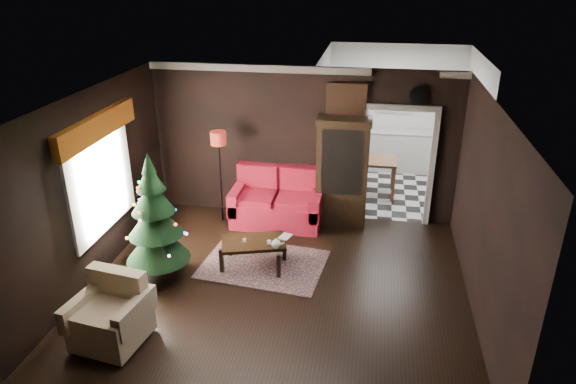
% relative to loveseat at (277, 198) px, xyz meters
% --- Properties ---
extents(floor, '(5.50, 5.50, 0.00)m').
position_rel_loveseat_xyz_m(floor, '(0.40, -2.05, -0.50)').
color(floor, black).
rests_on(floor, ground).
extents(ceiling, '(5.50, 5.50, 0.00)m').
position_rel_loveseat_xyz_m(ceiling, '(0.40, -2.05, 2.30)').
color(ceiling, white).
rests_on(ceiling, ground).
extents(wall_back, '(5.50, 0.00, 5.50)m').
position_rel_loveseat_xyz_m(wall_back, '(0.40, 0.45, 0.90)').
color(wall_back, black).
rests_on(wall_back, ground).
extents(wall_front, '(5.50, 0.00, 5.50)m').
position_rel_loveseat_xyz_m(wall_front, '(0.40, -4.55, 0.90)').
color(wall_front, black).
rests_on(wall_front, ground).
extents(wall_left, '(0.00, 5.50, 5.50)m').
position_rel_loveseat_xyz_m(wall_left, '(-2.35, -2.05, 0.90)').
color(wall_left, black).
rests_on(wall_left, ground).
extents(wall_right, '(0.00, 5.50, 5.50)m').
position_rel_loveseat_xyz_m(wall_right, '(3.15, -2.05, 0.90)').
color(wall_right, black).
rests_on(wall_right, ground).
extents(doorway, '(1.10, 0.10, 2.10)m').
position_rel_loveseat_xyz_m(doorway, '(2.10, 0.45, 0.55)').
color(doorway, silver).
rests_on(doorway, ground).
extents(left_window, '(0.05, 1.60, 1.40)m').
position_rel_loveseat_xyz_m(left_window, '(-2.31, -1.85, 0.95)').
color(left_window, white).
rests_on(left_window, wall_left).
extents(valance, '(0.12, 2.10, 0.35)m').
position_rel_loveseat_xyz_m(valance, '(-2.23, -1.85, 1.77)').
color(valance, '#71370C').
rests_on(valance, wall_left).
extents(kitchen_floor, '(3.00, 3.00, 0.00)m').
position_rel_loveseat_xyz_m(kitchen_floor, '(2.10, 1.95, -0.50)').
color(kitchen_floor, silver).
rests_on(kitchen_floor, ground).
extents(kitchen_window, '(0.70, 0.06, 0.70)m').
position_rel_loveseat_xyz_m(kitchen_window, '(2.10, 3.40, 1.20)').
color(kitchen_window, white).
rests_on(kitchen_window, ground).
extents(rug, '(2.03, 1.58, 0.01)m').
position_rel_loveseat_xyz_m(rug, '(0.06, -1.46, -0.49)').
color(rug, '#442D39').
rests_on(rug, ground).
extents(loveseat, '(1.70, 0.90, 1.00)m').
position_rel_loveseat_xyz_m(loveseat, '(0.00, 0.00, 0.00)').
color(loveseat, maroon).
rests_on(loveseat, ground).
extents(curio_cabinet, '(0.90, 0.45, 1.90)m').
position_rel_loveseat_xyz_m(curio_cabinet, '(1.15, 0.22, 0.45)').
color(curio_cabinet, black).
rests_on(curio_cabinet, ground).
extents(floor_lamp, '(0.39, 0.39, 1.78)m').
position_rel_loveseat_xyz_m(floor_lamp, '(-1.02, -0.07, 0.33)').
color(floor_lamp, black).
rests_on(floor_lamp, ground).
extents(christmas_tree, '(1.22, 1.22, 1.81)m').
position_rel_loveseat_xyz_m(christmas_tree, '(-1.40, -2.09, 0.55)').
color(christmas_tree, black).
rests_on(christmas_tree, ground).
extents(armchair, '(0.95, 0.95, 0.85)m').
position_rel_loveseat_xyz_m(armchair, '(-1.43, -3.59, -0.04)').
color(armchair, '#C1B790').
rests_on(armchair, ground).
extents(coffee_table, '(1.10, 0.84, 0.44)m').
position_rel_loveseat_xyz_m(coffee_table, '(-0.08, -1.54, -0.27)').
color(coffee_table, black).
rests_on(coffee_table, rug).
extents(teapot, '(0.20, 0.20, 0.15)m').
position_rel_loveseat_xyz_m(teapot, '(0.31, -1.69, 0.03)').
color(teapot, white).
rests_on(teapot, coffee_table).
extents(cup_a, '(0.06, 0.06, 0.05)m').
position_rel_loveseat_xyz_m(cup_a, '(-0.21, -1.58, -0.02)').
color(cup_a, silver).
rests_on(cup_a, coffee_table).
extents(cup_b, '(0.08, 0.08, 0.05)m').
position_rel_loveseat_xyz_m(cup_b, '(0.17, -1.57, -0.02)').
color(cup_b, silver).
rests_on(cup_b, coffee_table).
extents(book, '(0.16, 0.07, 0.22)m').
position_rel_loveseat_xyz_m(book, '(0.31, -1.30, 0.06)').
color(book, tan).
rests_on(book, coffee_table).
extents(wall_clock, '(0.32, 0.32, 0.06)m').
position_rel_loveseat_xyz_m(wall_clock, '(2.35, 0.40, 1.88)').
color(wall_clock, white).
rests_on(wall_clock, wall_back).
extents(painting, '(0.62, 0.05, 0.52)m').
position_rel_loveseat_xyz_m(painting, '(1.15, 0.41, 1.75)').
color(painting, '#AC7D49').
rests_on(painting, wall_back).
extents(kitchen_counter, '(1.80, 0.60, 0.90)m').
position_rel_loveseat_xyz_m(kitchen_counter, '(2.10, 3.15, -0.05)').
color(kitchen_counter, silver).
rests_on(kitchen_counter, ground).
extents(kitchen_table, '(0.70, 0.70, 0.75)m').
position_rel_loveseat_xyz_m(kitchen_table, '(1.80, 1.65, -0.12)').
color(kitchen_table, brown).
rests_on(kitchen_table, ground).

